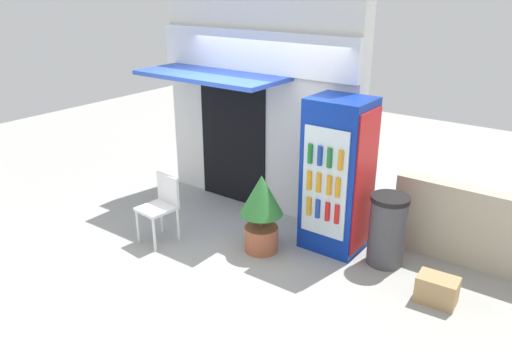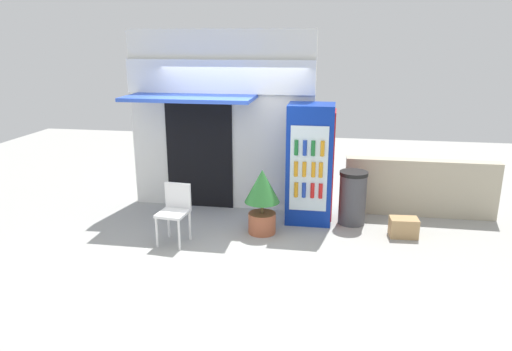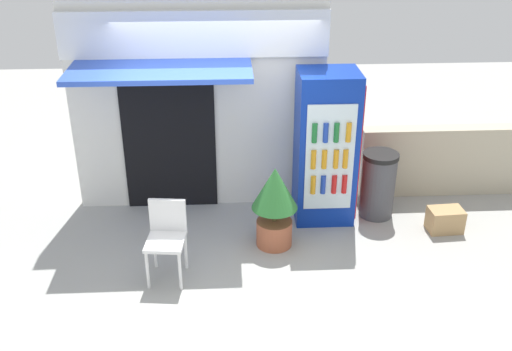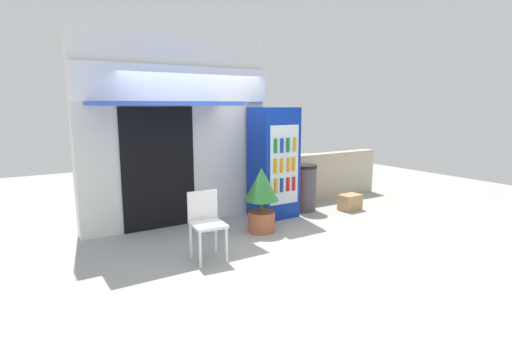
# 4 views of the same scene
# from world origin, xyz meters

# --- Properties ---
(ground) EXTENTS (16.00, 16.00, 0.00)m
(ground) POSITION_xyz_m (0.00, 0.00, 0.00)
(ground) COLOR #A3A39E
(storefront_building) EXTENTS (3.25, 1.24, 3.12)m
(storefront_building) POSITION_xyz_m (-0.28, 1.38, 1.60)
(storefront_building) COLOR silver
(storefront_building) RESTS_ON ground
(drink_cooler) EXTENTS (0.76, 0.70, 1.96)m
(drink_cooler) POSITION_xyz_m (1.34, 0.86, 0.98)
(drink_cooler) COLOR #0C2D9E
(drink_cooler) RESTS_ON ground
(plastic_chair) EXTENTS (0.45, 0.48, 0.89)m
(plastic_chair) POSITION_xyz_m (-0.58, -0.33, 0.53)
(plastic_chair) COLOR white
(plastic_chair) RESTS_ON ground
(potted_plant_near_shop) EXTENTS (0.55, 0.55, 1.03)m
(potted_plant_near_shop) POSITION_xyz_m (0.64, 0.21, 0.60)
(potted_plant_near_shop) COLOR #AD5B3D
(potted_plant_near_shop) RESTS_ON ground
(trash_bin) EXTENTS (0.46, 0.46, 0.89)m
(trash_bin) POSITION_xyz_m (2.05, 0.85, 0.45)
(trash_bin) COLOR #47474C
(trash_bin) RESTS_ON ground
(stone_boundary_wall) EXTENTS (2.53, 0.24, 0.98)m
(stone_boundary_wall) POSITION_xyz_m (3.20, 1.44, 0.49)
(stone_boundary_wall) COLOR #B7AD93
(stone_boundary_wall) RESTS_ON ground
(cardboard_box) EXTENTS (0.44, 0.30, 0.30)m
(cardboard_box) POSITION_xyz_m (2.82, 0.41, 0.15)
(cardboard_box) COLOR tan
(cardboard_box) RESTS_ON ground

